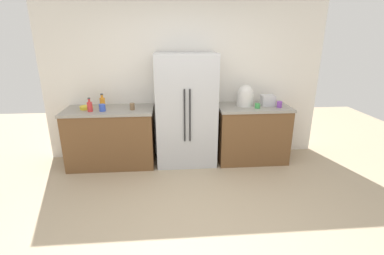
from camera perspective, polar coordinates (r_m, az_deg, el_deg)
The scene contains 14 objects.
ground_plane at distance 3.35m, azimuth 0.75°, elevation -19.15°, with size 10.00×10.00×0.00m, color tan.
kitchen_back_panel at distance 4.73m, azimuth -1.57°, elevation 11.02°, with size 4.62×0.10×2.85m, color silver.
counter_left at distance 4.68m, azimuth -16.14°, elevation -1.89°, with size 1.38×0.67×0.94m.
counter_right at distance 4.78m, azimuth 12.06°, elevation -1.13°, with size 1.16×0.67×0.94m.
refrigerator at distance 4.47m, azimuth -1.24°, elevation 3.56°, with size 0.95×0.64×1.78m.
toaster at distance 4.73m, azimuth 15.18°, elevation 5.38°, with size 0.21×0.18×0.17m, color silver.
rice_cooker at distance 4.62m, azimuth 10.81°, elevation 6.38°, with size 0.27×0.27×0.34m.
bottle_a at distance 4.68m, azimuth -17.82°, elevation 5.01°, with size 0.08×0.08×0.22m.
bottle_b at distance 4.47m, azimuth -20.15°, elevation 4.09°, with size 0.08×0.08×0.21m.
cup_a at distance 4.40m, azimuth -12.10°, elevation 4.24°, with size 0.07×0.07×0.11m, color brown.
cup_b at distance 4.66m, azimuth 17.41°, elevation 4.52°, with size 0.08×0.08×0.10m, color purple.
cup_c at distance 4.52m, azimuth 13.21°, elevation 4.34°, with size 0.08×0.08×0.08m, color green.
cup_d at distance 4.44m, azimuth -17.84°, elevation 3.87°, with size 0.09×0.09×0.11m, color blue.
bowl_a at distance 4.66m, azimuth -20.77°, elevation 3.85°, with size 0.20×0.20×0.05m, color yellow.
Camera 1 is at (-0.26, -2.64, 2.05)m, focal length 26.12 mm.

